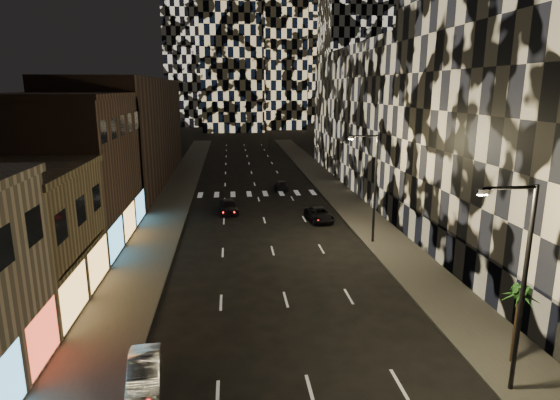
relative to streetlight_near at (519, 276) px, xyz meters
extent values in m
cube|color=#47443F|center=(-18.35, 40.00, -5.28)|extent=(4.00, 120.00, 0.15)
cube|color=#47443F|center=(1.65, 40.00, -5.28)|extent=(4.00, 120.00, 0.15)
cube|color=#4C4C47|center=(-16.25, 40.00, -5.28)|extent=(0.20, 120.00, 0.15)
cube|color=#4C4C47|center=(-0.45, 40.00, -5.28)|extent=(0.20, 120.00, 0.15)
cube|color=#4A342A|center=(-25.35, 23.50, 0.65)|extent=(10.00, 15.00, 12.00)
cube|color=#4A342A|center=(-25.35, 50.00, 1.65)|extent=(10.00, 40.00, 14.00)
cube|color=#383838|center=(3.95, 14.50, -3.85)|extent=(0.60, 25.00, 3.00)
cube|color=#232326|center=(11.65, 47.00, 3.65)|extent=(16.00, 40.00, 18.00)
cylinder|color=black|center=(0.25, 0.00, -0.70)|extent=(0.20, 0.20, 9.00)
cylinder|color=black|center=(-0.85, 0.00, 3.70)|extent=(2.20, 0.14, 0.14)
cube|color=black|center=(-1.95, 0.00, 3.58)|extent=(0.50, 0.25, 0.18)
cube|color=#FFEAB2|center=(-1.95, 0.00, 3.46)|extent=(0.35, 0.18, 0.06)
cylinder|color=black|center=(0.25, 20.00, -0.70)|extent=(0.20, 0.20, 9.00)
cylinder|color=black|center=(-0.85, 20.00, 3.70)|extent=(2.20, 0.14, 0.14)
cube|color=black|center=(-1.95, 20.00, 3.58)|extent=(0.50, 0.25, 0.18)
cube|color=#FFEAB2|center=(-1.95, 20.00, 3.46)|extent=(0.35, 0.18, 0.06)
imported|color=#96969B|center=(-15.55, 2.13, -4.70)|extent=(1.84, 4.07, 1.30)
imported|color=black|center=(-11.85, 31.05, -4.61)|extent=(2.24, 4.55, 1.49)
imported|color=black|center=(-5.10, 42.07, -4.77)|extent=(1.90, 4.14, 1.17)
imported|color=black|center=(-2.96, 27.20, -4.72)|extent=(2.55, 4.73, 1.26)
cylinder|color=#47331E|center=(1.53, 1.94, -3.54)|extent=(0.25, 0.25, 3.32)
sphere|color=#1D4A1A|center=(1.53, 1.94, -1.73)|extent=(0.73, 0.73, 0.73)
cone|color=#1D4A1A|center=(1.78, 2.02, -1.78)|extent=(1.46, 0.73, 0.88)
cone|color=#1D4A1A|center=(1.62, 2.18, -1.78)|extent=(0.77, 1.45, 0.88)
cone|color=#1D4A1A|center=(1.40, 2.16, -1.78)|extent=(1.00, 1.38, 0.88)
cone|color=#1D4A1A|center=(1.28, 1.97, -1.78)|extent=(1.46, 0.47, 0.88)
cone|color=#1D4A1A|center=(1.35, 1.76, -1.78)|extent=(1.23, 1.21, 0.88)
cone|color=#1D4A1A|center=(1.56, 1.68, -1.78)|extent=(0.43, 1.46, 0.88)
cone|color=#1D4A1A|center=(1.75, 1.80, -1.78)|extent=(1.36, 1.03, 0.88)
camera|label=1|loc=(-11.56, -16.59, 7.45)|focal=30.00mm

